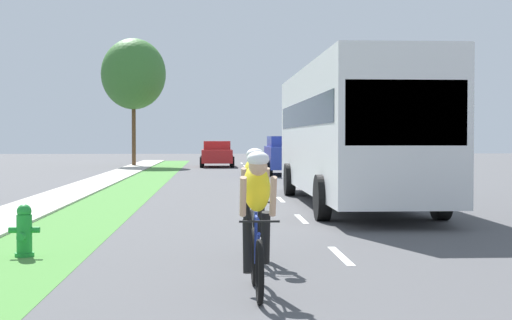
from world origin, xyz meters
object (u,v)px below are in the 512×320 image
bus_white (350,128)px  fire_hydrant_green (24,231)px  sedan_red (217,154)px  cyclist_lead (257,221)px  suv_blue (288,154)px  cyclist_trailing (254,203)px  street_tree_far (134,74)px

bus_white → fire_hydrant_green: bearing=-126.8°
fire_hydrant_green → sedan_red: sedan_red is taller
cyclist_lead → suv_blue: size_ratio=0.37×
cyclist_lead → suv_blue: 27.35m
cyclist_trailing → sedan_red: size_ratio=0.40×
cyclist_lead → sedan_red: size_ratio=0.40×
cyclist_trailing → bus_white: size_ratio=0.15×
sedan_red → street_tree_far: size_ratio=0.56×
bus_white → sedan_red: (-3.33, 25.91, -1.21)m
fire_hydrant_green → suv_blue: bearing=75.8°
suv_blue → street_tree_far: bearing=126.0°
suv_blue → sedan_red: suv_blue is taller
cyclist_lead → cyclist_trailing: 2.35m
fire_hydrant_green → bus_white: (6.24, 8.35, 1.61)m
cyclist_lead → street_tree_far: size_ratio=0.22×
bus_white → cyclist_lead: bearing=-105.1°
fire_hydrant_green → bus_white: 10.55m
suv_blue → street_tree_far: street_tree_far is taller
sedan_red → cyclist_lead: bearing=-89.5°
fire_hydrant_green → cyclist_trailing: size_ratio=0.44×
bus_white → street_tree_far: 28.82m
cyclist_lead → street_tree_far: bearing=97.9°
cyclist_trailing → sedan_red: (-0.39, 34.80, -0.04)m
bus_white → suv_blue: size_ratio=2.47×
suv_blue → bus_white: bearing=-89.7°
cyclist_lead → bus_white: size_ratio=0.15×
street_tree_far → fire_hydrant_green: bearing=-86.6°
cyclist_trailing → suv_blue: size_ratio=0.37×
bus_white → suv_blue: 15.98m
sedan_red → suv_blue: bearing=-72.0°
cyclist_trailing → cyclist_lead: bearing=-92.3°
suv_blue → cyclist_lead: bearing=-96.2°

